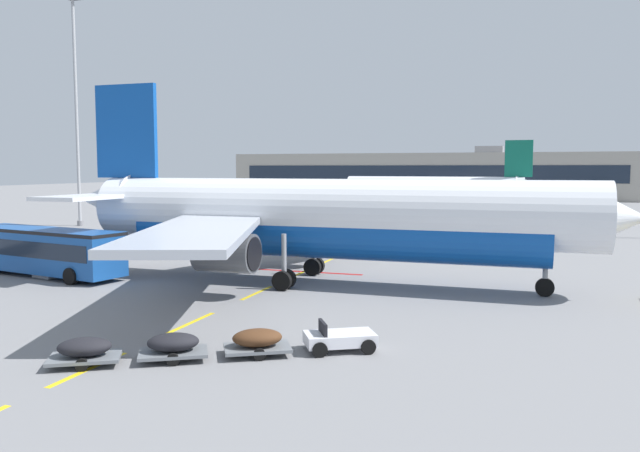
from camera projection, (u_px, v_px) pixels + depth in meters
ground at (631, 252)px, 52.00m from camera, size 400.00×400.00×0.00m
apron_paint_markings at (363, 245)px, 56.42m from camera, size 8.00×94.70×0.01m
airliner_foreground at (322, 217)px, 37.47m from camera, size 34.65×34.63×12.20m
airliner_mid_left at (436, 190)px, 96.65m from camera, size 30.82×30.70×10.82m
apron_shuttle_bus at (44, 248)px, 40.32m from camera, size 12.32×4.99×3.00m
baggage_train at (217, 343)px, 22.94m from camera, size 10.77×7.08×1.14m
uld_cargo_container at (50, 264)px, 40.02m from camera, size 1.87×1.84×1.60m
apron_light_mast_near at (75, 85)px, 73.55m from camera, size 1.80×1.80×26.62m
terminal_satellite at (429, 175)px, 147.79m from camera, size 89.23×20.76×11.64m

